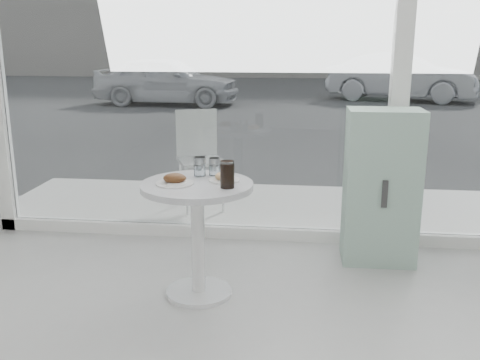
# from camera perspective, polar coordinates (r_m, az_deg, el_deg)

# --- Properties ---
(storefront) EXTENTS (5.00, 0.14, 3.00)m
(storefront) POSITION_cam_1_polar(r_m,az_deg,el_deg) (4.32, 5.84, 15.43)
(storefront) COLOR white
(storefront) RESTS_ON ground
(main_table) EXTENTS (0.72, 0.72, 0.77)m
(main_table) POSITION_cam_1_polar(r_m,az_deg,el_deg) (3.46, -4.56, -3.83)
(main_table) COLOR white
(main_table) RESTS_ON ground
(patio_deck) EXTENTS (5.60, 1.60, 0.05)m
(patio_deck) POSITION_cam_1_polar(r_m,az_deg,el_deg) (5.37, 4.74, -3.00)
(patio_deck) COLOR silver
(patio_deck) RESTS_ON ground
(street) EXTENTS (40.00, 24.00, 0.00)m
(street) POSITION_cam_1_polar(r_m,az_deg,el_deg) (17.40, 6.23, 9.05)
(street) COLOR #323232
(street) RESTS_ON ground
(mint_cabinet) EXTENTS (0.54, 0.38, 1.17)m
(mint_cabinet) POSITION_cam_1_polar(r_m,az_deg,el_deg) (4.14, 14.82, -0.74)
(mint_cabinet) COLOR #87AC99
(mint_cabinet) RESTS_ON ground
(patio_chair) EXTENTS (0.54, 0.54, 0.95)m
(patio_chair) POSITION_cam_1_polar(r_m,az_deg,el_deg) (5.23, -4.35, 2.93)
(patio_chair) COLOR white
(patio_chair) RESTS_ON patio_deck
(car_white) EXTENTS (3.89, 1.78, 1.29)m
(car_white) POSITION_cam_1_polar(r_m,az_deg,el_deg) (14.54, -7.79, 10.50)
(car_white) COLOR silver
(car_white) RESTS_ON street
(car_silver) EXTENTS (4.31, 2.56, 1.34)m
(car_silver) POSITION_cam_1_polar(r_m,az_deg,el_deg) (16.05, 16.87, 10.48)
(car_silver) COLOR #9B9DA2
(car_silver) RESTS_ON street
(plate_fritter) EXTENTS (0.24, 0.24, 0.07)m
(plate_fritter) POSITION_cam_1_polar(r_m,az_deg,el_deg) (3.38, -6.92, -0.00)
(plate_fritter) COLOR silver
(plate_fritter) RESTS_ON main_table
(plate_donut) EXTENTS (0.20, 0.20, 0.05)m
(plate_donut) POSITION_cam_1_polar(r_m,az_deg,el_deg) (3.43, -1.70, 0.21)
(plate_donut) COLOR silver
(plate_donut) RESTS_ON main_table
(water_tumbler_a) EXTENTS (0.08, 0.08, 0.13)m
(water_tumbler_a) POSITION_cam_1_polar(r_m,az_deg,el_deg) (3.56, -4.33, 1.33)
(water_tumbler_a) COLOR white
(water_tumbler_a) RESTS_ON main_table
(water_tumbler_b) EXTENTS (0.07, 0.07, 0.12)m
(water_tumbler_b) POSITION_cam_1_polar(r_m,az_deg,el_deg) (3.57, -2.75, 1.33)
(water_tumbler_b) COLOR white
(water_tumbler_b) RESTS_ON main_table
(cola_glass) EXTENTS (0.09, 0.09, 0.17)m
(cola_glass) POSITION_cam_1_polar(r_m,az_deg,el_deg) (3.26, -1.36, 0.54)
(cola_glass) COLOR white
(cola_glass) RESTS_ON main_table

